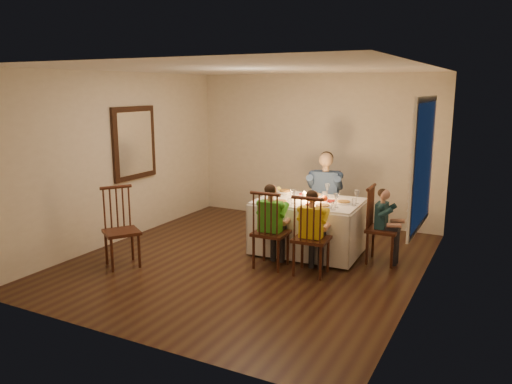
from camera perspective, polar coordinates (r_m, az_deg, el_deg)
The scene contains 26 objects.
ground at distance 7.01m, azimuth -0.81°, elevation -7.84°, with size 5.00×5.00×0.00m, color black.
wall_left at distance 7.99m, azimuth -15.25°, elevation 3.80°, with size 0.02×5.00×2.60m, color beige.
wall_right at distance 5.97m, azimuth 18.55°, elevation 1.00°, with size 0.02×5.00×2.60m, color beige.
wall_back at distance 8.94m, azimuth 6.78°, elevation 4.95°, with size 4.50×0.02×2.60m, color beige.
ceiling at distance 6.60m, azimuth -0.88°, elevation 13.92°, with size 5.00×5.00×0.00m, color white.
dining_table at distance 7.24m, azimuth 6.06°, elevation -2.67°, with size 1.53×1.13×0.75m.
chair_adult at distance 8.14m, azimuth 7.75°, elevation -5.12°, with size 0.44×0.42×1.06m, color black, non-canonical shape.
chair_near_left at distance 6.79m, azimuth 1.70°, elevation -8.51°, with size 0.44×0.42×1.06m, color black, non-canonical shape.
chair_near_right at distance 6.57m, azimuth 6.26°, elevation -9.27°, with size 0.44×0.42×1.06m, color black, non-canonical shape.
chair_end at distance 7.16m, azimuth 14.12°, elevation -7.78°, with size 0.44×0.42×1.06m, color black, non-canonical shape.
chair_extra at distance 7.05m, azimuth -14.90°, elevation -8.14°, with size 0.44×0.42×1.07m, color black, non-canonical shape.
adult at distance 8.14m, azimuth 7.75°, elevation -5.12°, with size 0.53×0.49×1.38m, color #32517D, non-canonical shape.
child_green at distance 6.79m, azimuth 1.70°, elevation -8.51°, with size 0.39×0.36×1.13m, color green, non-canonical shape.
child_yellow at distance 6.57m, azimuth 6.26°, elevation -9.27°, with size 0.38×0.35×1.11m, color yellow, non-canonical shape.
child_teal at distance 7.16m, azimuth 14.12°, elevation -7.78°, with size 0.33×0.31×1.03m, color #17343A, non-canonical shape.
setting_adult at distance 7.46m, azimuth 6.77°, elevation -0.41°, with size 0.26×0.26×0.02m, color white.
setting_green at distance 6.98m, azimuth 2.82°, elevation -1.18°, with size 0.26×0.26×0.02m, color white.
setting_yellow at distance 6.79m, azimuth 7.65°, elevation -1.65°, with size 0.26×0.26×0.02m, color white.
setting_teal at distance 7.06m, azimuth 9.97°, elevation -1.21°, with size 0.26×0.26×0.02m, color white.
candle_left at distance 7.20m, azimuth 5.53°, elevation -0.50°, with size 0.06×0.06×0.10m, color white.
candle_right at distance 7.15m, azimuth 6.73°, elevation -0.62°, with size 0.06×0.06×0.10m, color white.
squash at distance 7.67m, azimuth 2.58°, elevation 0.28°, with size 0.09×0.09×0.09m, color yellow.
orange_fruit at distance 7.16m, azimuth 7.88°, elevation -0.71°, with size 0.08×0.08×0.08m, color #F25514.
serving_bowl at distance 7.55m, azimuth 3.33°, elevation -0.07°, with size 0.21×0.21×0.05m, color white.
wall_mirror at distance 8.16m, azimuth -13.73°, elevation 5.46°, with size 0.06×0.95×1.15m.
window_blinds at distance 6.05m, azimuth 18.41°, elevation 3.05°, with size 0.07×1.34×1.54m.
Camera 1 is at (3.12, -5.81, 2.36)m, focal length 35.00 mm.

